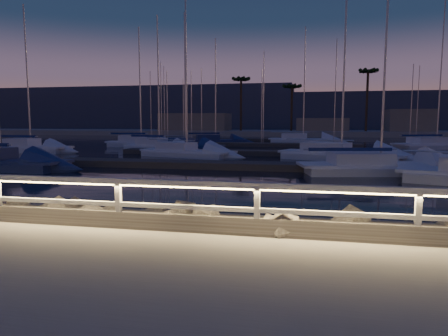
{
  "coord_description": "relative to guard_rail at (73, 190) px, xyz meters",
  "views": [
    {
      "loc": [
        4.93,
        -7.82,
        2.27
      ],
      "look_at": [
        2.5,
        4.0,
        0.86
      ],
      "focal_mm": 32.0,
      "sensor_mm": 36.0,
      "label": 1
    }
  ],
  "objects": [
    {
      "name": "sailboat_h",
      "position": [
        8.81,
        15.2,
        -0.94
      ],
      "size": [
        9.15,
        4.37,
        14.92
      ],
      "rotation": [
        0.0,
        0.0,
        0.21
      ],
      "color": "silver",
      "rests_on": "ground"
    },
    {
      "name": "sailboat_n",
      "position": [
        -6.47,
        41.67,
        -0.93
      ],
      "size": [
        7.96,
        5.06,
        13.22
      ],
      "rotation": [
        0.0,
        0.0,
        0.41
      ],
      "color": "navy",
      "rests_on": "ground"
    },
    {
      "name": "palm_center",
      "position": [
        2.07,
        73.0,
        8.01
      ],
      "size": [
        3.0,
        3.0,
        9.7
      ],
      "color": "#493822",
      "rests_on": "ground"
    },
    {
      "name": "distant_hills",
      "position": [
        -22.06,
        133.69,
        3.96
      ],
      "size": [
        230.0,
        37.5,
        18.0
      ],
      "color": "#363D53",
      "rests_on": "ground"
    },
    {
      "name": "floating_docks",
      "position": [
        0.07,
        32.5,
        -1.17
      ],
      "size": [
        22.0,
        36.0,
        0.4
      ],
      "color": "#534A44",
      "rests_on": "ground"
    },
    {
      "name": "palm_right",
      "position": [
        16.07,
        72.0,
        10.26
      ],
      "size": [
        3.0,
        3.0,
        12.2
      ],
      "color": "#493822",
      "rests_on": "ground"
    },
    {
      "name": "sailboat_a",
      "position": [
        -20.15,
        24.74,
        -0.91
      ],
      "size": [
        7.99,
        2.98,
        13.4
      ],
      "rotation": [
        0.0,
        0.0,
        -0.08
      ],
      "color": "silver",
      "rests_on": "ground"
    },
    {
      "name": "sailboat_k",
      "position": [
        4.37,
        46.51,
        -0.92
      ],
      "size": [
        9.13,
        3.35,
        15.19
      ],
      "rotation": [
        0.0,
        0.0,
        -0.07
      ],
      "color": "silver",
      "rests_on": "ground"
    },
    {
      "name": "guard_rail",
      "position": [
        0.0,
        0.0,
        0.0
      ],
      "size": [
        44.11,
        0.12,
        1.06
      ],
      "color": "silver",
      "rests_on": "ground"
    },
    {
      "name": "harbor_water",
      "position": [
        0.07,
        31.22,
        -1.74
      ],
      "size": [
        400.0,
        440.0,
        0.6
      ],
      "color": "black",
      "rests_on": "ground"
    },
    {
      "name": "sailboat_i",
      "position": [
        -13.64,
        34.87,
        -0.91
      ],
      "size": [
        8.06,
        3.32,
        13.41
      ],
      "rotation": [
        0.0,
        0.0,
        0.13
      ],
      "color": "silver",
      "rests_on": "ground"
    },
    {
      "name": "sailboat_c",
      "position": [
        7.34,
        22.76,
        -0.91
      ],
      "size": [
        9.45,
        5.93,
        15.61
      ],
      "rotation": [
        0.0,
        0.0,
        -0.4
      ],
      "color": "silver",
      "rests_on": "ground"
    },
    {
      "name": "palm_left",
      "position": [
        -7.93,
        72.0,
        9.36
      ],
      "size": [
        3.0,
        3.0,
        11.2
      ],
      "color": "#493822",
      "rests_on": "ground"
    },
    {
      "name": "sailboat_g",
      "position": [
        -4.66,
        23.27,
        -0.94
      ],
      "size": [
        8.45,
        4.74,
        13.84
      ],
      "rotation": [
        0.0,
        0.0,
        -0.32
      ],
      "color": "silver",
      "rests_on": "ground"
    },
    {
      "name": "sailboat_e",
      "position": [
        -9.13,
        28.89,
        -0.92
      ],
      "size": [
        7.83,
        4.14,
        12.92
      ],
      "rotation": [
        0.0,
        0.0,
        -0.27
      ],
      "color": "silver",
      "rests_on": "ground"
    },
    {
      "name": "riprap",
      "position": [
        1.83,
        1.41,
        -0.97
      ],
      "size": [
        34.77,
        3.26,
        1.49
      ],
      "color": "slate",
      "rests_on": "ground"
    },
    {
      "name": "far_shore",
      "position": [
        -0.06,
        74.05,
        -0.48
      ],
      "size": [
        160.0,
        14.0,
        5.2
      ],
      "color": "#9C988D",
      "rests_on": "ground"
    },
    {
      "name": "sailboat_f",
      "position": [
        -6.97,
        30.48,
        -0.93
      ],
      "size": [
        8.19,
        4.5,
        13.47
      ],
      "rotation": [
        0.0,
        0.0,
        -0.3
      ],
      "color": "navy",
      "rests_on": "ground"
    },
    {
      "name": "sailboat_l",
      "position": [
        18.27,
        37.78,
        -0.92
      ],
      "size": [
        9.59,
        6.29,
        15.88
      ],
      "rotation": [
        0.0,
        0.0,
        0.43
      ],
      "color": "silver",
      "rests_on": "ground"
    },
    {
      "name": "ground",
      "position": [
        0.07,
        0.0,
        -0.77
      ],
      "size": [
        400.0,
        400.0,
        0.0
      ],
      "primitive_type": "plane",
      "color": "#9C988D",
      "rests_on": "ground"
    }
  ]
}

